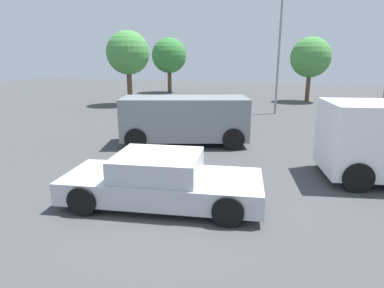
{
  "coord_description": "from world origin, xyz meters",
  "views": [
    {
      "loc": [
        2.93,
        -6.36,
        3.21
      ],
      "look_at": [
        0.01,
        1.88,
        0.9
      ],
      "focal_mm": 30.12,
      "sensor_mm": 36.0,
      "label": 1
    }
  ],
  "objects_px": {
    "suv_dark": "(185,118)",
    "sedan_foreground": "(162,180)",
    "dog": "(114,164)",
    "light_post_mid": "(280,30)",
    "pedestrian": "(332,117)"
  },
  "relations": [
    {
      "from": "sedan_foreground",
      "to": "dog",
      "type": "xyz_separation_m",
      "value": [
        -2.2,
        1.45,
        -0.29
      ]
    },
    {
      "from": "sedan_foreground",
      "to": "suv_dark",
      "type": "distance_m",
      "value": 5.4
    },
    {
      "from": "suv_dark",
      "to": "sedan_foreground",
      "type": "bearing_deg",
      "value": -94.72
    },
    {
      "from": "suv_dark",
      "to": "light_post_mid",
      "type": "xyz_separation_m",
      "value": [
        2.62,
        8.55,
        3.83
      ]
    },
    {
      "from": "sedan_foreground",
      "to": "dog",
      "type": "height_order",
      "value": "sedan_foreground"
    },
    {
      "from": "suv_dark",
      "to": "light_post_mid",
      "type": "relative_size",
      "value": 0.7
    },
    {
      "from": "sedan_foreground",
      "to": "light_post_mid",
      "type": "relative_size",
      "value": 0.65
    },
    {
      "from": "sedan_foreground",
      "to": "pedestrian",
      "type": "distance_m",
      "value": 8.73
    },
    {
      "from": "dog",
      "to": "light_post_mid",
      "type": "height_order",
      "value": "light_post_mid"
    },
    {
      "from": "pedestrian",
      "to": "suv_dark",
      "type": "bearing_deg",
      "value": -125.52
    },
    {
      "from": "light_post_mid",
      "to": "suv_dark",
      "type": "bearing_deg",
      "value": -107.02
    },
    {
      "from": "pedestrian",
      "to": "light_post_mid",
      "type": "bearing_deg",
      "value": 143.93
    },
    {
      "from": "sedan_foreground",
      "to": "suv_dark",
      "type": "xyz_separation_m",
      "value": [
        -1.39,
        5.2,
        0.46
      ]
    },
    {
      "from": "dog",
      "to": "suv_dark",
      "type": "relative_size",
      "value": 0.12
    },
    {
      "from": "dog",
      "to": "suv_dark",
      "type": "xyz_separation_m",
      "value": [
        0.81,
        3.75,
        0.75
      ]
    }
  ]
}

